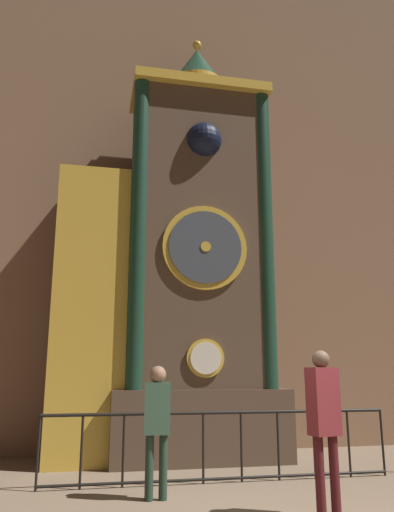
# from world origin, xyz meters

# --- Properties ---
(cathedral_back_wall) EXTENTS (24.00, 0.32, 14.24)m
(cathedral_back_wall) POSITION_xyz_m (-0.09, 5.97, 7.11)
(cathedral_back_wall) COLOR #846047
(cathedral_back_wall) RESTS_ON ground_plane
(clock_tower) EXTENTS (4.39, 1.81, 8.86)m
(clock_tower) POSITION_xyz_m (-0.69, 4.74, 3.64)
(clock_tower) COLOR brown
(clock_tower) RESTS_ON ground_plane
(railing_fence) EXTENTS (5.34, 0.05, 1.02)m
(railing_fence) POSITION_xyz_m (-0.28, 2.82, 0.57)
(railing_fence) COLOR black
(railing_fence) RESTS_ON ground_plane
(visitor_near) EXTENTS (0.36, 0.25, 1.68)m
(visitor_near) POSITION_xyz_m (-1.38, 1.99, 1.02)
(visitor_near) COLOR #213427
(visitor_near) RESTS_ON ground_plane
(visitor_far) EXTENTS (0.38, 0.29, 1.85)m
(visitor_far) POSITION_xyz_m (0.41, 0.78, 1.11)
(visitor_far) COLOR #461518
(visitor_far) RESTS_ON ground_plane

